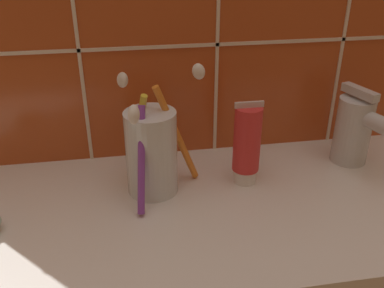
% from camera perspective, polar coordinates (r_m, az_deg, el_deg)
% --- Properties ---
extents(sink_counter, '(0.78, 0.31, 0.02)m').
position_cam_1_polar(sink_counter, '(0.57, 4.31, -8.63)').
color(sink_counter, silver).
rests_on(sink_counter, ground).
extents(tile_wall_backsplash, '(0.88, 0.02, 0.50)m').
position_cam_1_polar(tile_wall_backsplash, '(0.62, 1.54, 18.59)').
color(tile_wall_backsplash, '#AD471E').
rests_on(tile_wall_backsplash, ground).
extents(toothbrush_cup, '(0.12, 0.14, 0.17)m').
position_cam_1_polar(toothbrush_cup, '(0.56, -5.40, -0.86)').
color(toothbrush_cup, silver).
rests_on(toothbrush_cup, sink_counter).
extents(toothpaste_tube, '(0.04, 0.04, 0.12)m').
position_cam_1_polar(toothpaste_tube, '(0.58, 7.32, 0.02)').
color(toothpaste_tube, white).
rests_on(toothpaste_tube, sink_counter).
extents(sink_faucet, '(0.06, 0.11, 0.12)m').
position_cam_1_polar(sink_faucet, '(0.67, 21.12, 1.93)').
color(sink_faucet, silver).
rests_on(sink_faucet, sink_counter).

